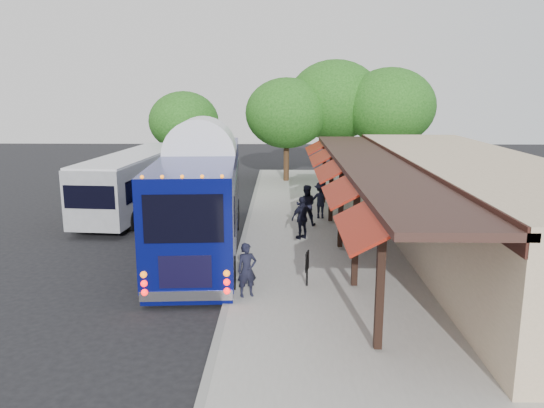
% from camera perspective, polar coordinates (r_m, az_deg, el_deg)
% --- Properties ---
extents(ground, '(90.00, 90.00, 0.00)m').
position_cam_1_polar(ground, '(16.37, -4.63, -9.30)').
color(ground, black).
rests_on(ground, ground).
extents(sidewalk, '(10.00, 40.00, 0.15)m').
position_cam_1_polar(sidewalk, '(20.33, 10.73, -4.94)').
color(sidewalk, '#9E9B93').
rests_on(sidewalk, ground).
extents(curb, '(0.20, 40.00, 0.16)m').
position_cam_1_polar(curb, '(20.10, -3.37, -4.94)').
color(curb, gray).
rests_on(curb, ground).
extents(station_shelter, '(8.15, 20.00, 3.60)m').
position_cam_1_polar(station_shelter, '(20.74, 20.17, -0.08)').
color(station_shelter, tan).
rests_on(station_shelter, ground).
extents(coach_bus, '(3.44, 12.51, 3.96)m').
position_cam_1_polar(coach_bus, '(20.40, -7.51, 1.18)').
color(coach_bus, '#070C54').
rests_on(coach_bus, ground).
extents(city_bus, '(3.28, 11.05, 2.92)m').
position_cam_1_polar(city_bus, '(27.30, -14.29, 2.59)').
color(city_bus, gray).
rests_on(city_bus, ground).
extents(ped_a, '(0.67, 0.56, 1.58)m').
position_cam_1_polar(ped_a, '(15.29, -2.71, -7.10)').
color(ped_a, black).
rests_on(ped_a, sidewalk).
extents(ped_b, '(0.90, 0.72, 1.80)m').
position_cam_1_polar(ped_b, '(23.20, 3.68, -0.13)').
color(ped_b, black).
rests_on(ped_b, sidewalk).
extents(ped_c, '(1.08, 0.89, 1.72)m').
position_cam_1_polar(ped_c, '(21.10, 3.29, -1.48)').
color(ped_c, black).
rests_on(ped_c, sidewalk).
extents(ped_d, '(1.19, 0.82, 1.70)m').
position_cam_1_polar(ped_d, '(24.60, 5.27, 0.43)').
color(ped_d, black).
rests_on(ped_d, sidewalk).
extents(sign_board, '(0.15, 0.48, 1.07)m').
position_cam_1_polar(sign_board, '(16.10, 3.79, -6.35)').
color(sign_board, black).
rests_on(sign_board, sidewalk).
extents(tree_left, '(5.30, 5.30, 6.78)m').
position_cam_1_polar(tree_left, '(34.51, 1.57, 9.73)').
color(tree_left, '#382314').
rests_on(tree_left, ground).
extents(tree_mid, '(6.22, 6.22, 7.97)m').
position_cam_1_polar(tree_mid, '(36.07, 6.77, 11.02)').
color(tree_mid, '#382314').
rests_on(tree_mid, ground).
extents(tree_right, '(5.79, 5.79, 7.41)m').
position_cam_1_polar(tree_right, '(35.09, 12.54, 10.18)').
color(tree_right, '#382314').
rests_on(tree_right, ground).
extents(tree_far, '(4.63, 4.63, 5.93)m').
position_cam_1_polar(tree_far, '(36.06, -9.45, 8.77)').
color(tree_far, '#382314').
rests_on(tree_far, ground).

